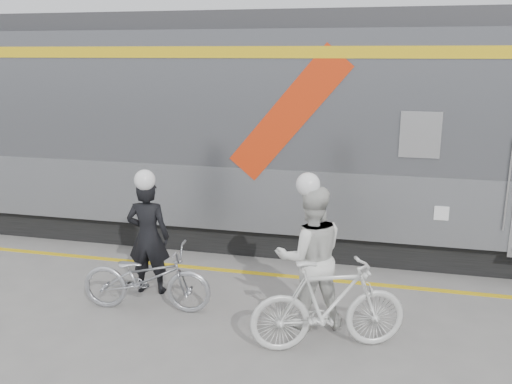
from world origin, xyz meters
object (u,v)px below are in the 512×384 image
(bicycle_left, at_px, (146,278))
(bicycle_right, at_px, (328,305))
(man, at_px, (148,237))
(woman, at_px, (310,257))

(bicycle_left, xyz_separation_m, bicycle_right, (2.52, -0.45, 0.09))
(man, distance_m, bicycle_right, 2.91)
(bicycle_right, bearing_deg, bicycle_left, 59.76)
(man, height_order, bicycle_right, man)
(bicycle_right, bearing_deg, man, 49.69)
(bicycle_left, bearing_deg, bicycle_right, -106.07)
(bicycle_right, bearing_deg, woman, 8.38)
(man, bearing_deg, bicycle_right, 153.87)
(woman, bearing_deg, man, -30.65)
(man, xyz_separation_m, bicycle_right, (2.72, -1.00, -0.29))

